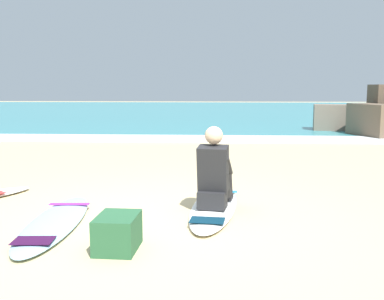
{
  "coord_description": "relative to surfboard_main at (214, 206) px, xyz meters",
  "views": [
    {
      "loc": [
        0.71,
        -4.82,
        1.47
      ],
      "look_at": [
        0.34,
        1.68,
        0.55
      ],
      "focal_mm": 41.91,
      "sensor_mm": 36.0,
      "label": 1
    }
  ],
  "objects": [
    {
      "name": "beach_bag",
      "position": [
        -0.87,
        -1.42,
        0.12
      ],
      "size": [
        0.38,
        0.49,
        0.32
      ],
      "primitive_type": "cube",
      "rotation": [
        0.0,
        0.0,
        -0.04
      ],
      "color": "#285B38",
      "rests_on": "ground"
    },
    {
      "name": "ground_plane",
      "position": [
        -0.68,
        -0.47,
        -0.04
      ],
      "size": [
        80.0,
        80.0,
        0.0
      ],
      "primitive_type": "plane",
      "color": "#CCB584"
    },
    {
      "name": "breaking_foam",
      "position": [
        -0.68,
        6.91,
        0.02
      ],
      "size": [
        80.0,
        0.9,
        0.11
      ],
      "primitive_type": "cube",
      "color": "white",
      "rests_on": "ground"
    },
    {
      "name": "sea",
      "position": [
        -0.68,
        20.61,
        0.01
      ],
      "size": [
        80.0,
        28.0,
        0.1
      ],
      "primitive_type": "cube",
      "color": "teal",
      "rests_on": "ground"
    },
    {
      "name": "surfboard_main",
      "position": [
        0.0,
        0.0,
        0.0
      ],
      "size": [
        0.74,
        2.28,
        0.08
      ],
      "color": "white",
      "rests_on": "ground"
    },
    {
      "name": "surfboard_spare_near",
      "position": [
        -1.7,
        -0.75,
        0.0
      ],
      "size": [
        0.67,
        2.18,
        0.08
      ],
      "color": "#9ED1E5",
      "rests_on": "ground"
    },
    {
      "name": "surfer_seated",
      "position": [
        -0.0,
        -0.11,
        0.4
      ],
      "size": [
        0.45,
        0.75,
        0.95
      ],
      "color": "#232326",
      "rests_on": "surfboard_main"
    }
  ]
}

